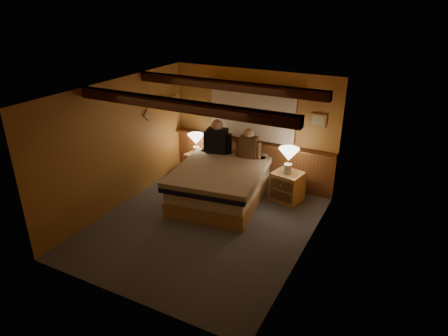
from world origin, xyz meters
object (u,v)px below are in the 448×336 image
Objects in this scene: nightstand_right at (287,187)px; person_left at (217,139)px; lamp_right at (289,156)px; duffel_bag at (195,180)px; bed at (221,183)px; nightstand_left at (197,164)px; lamp_left at (196,140)px; person_right at (248,146)px.

person_left is (-1.58, 0.06, 0.71)m from nightstand_right.
lamp_right is 2.08m from duffel_bag.
bed reaches higher than nightstand_right.
lamp_right is at bearing 5.28° from nightstand_left.
nightstand_right is 0.66m from lamp_right.
nightstand_left is at bearing -173.86° from nightstand_right.
bed is 3.98× the size of duffel_bag.
nightstand_right is 1.74m from person_left.
bed is at bearing -153.77° from lamp_right.
person_left is at bearing -12.73° from lamp_left.
lamp_left is 0.64m from person_left.
duffel_bag is (-0.75, 0.27, -0.20)m from bed.
lamp_left is at bearing 134.21° from bed.
nightstand_left is at bearing 173.28° from lamp_right.
person_left is (0.60, -0.14, 0.17)m from lamp_left.
lamp_right reaches higher than nightstand_left.
person_left reaches higher than nightstand_left.
lamp_left is at bearing 167.69° from person_right.
nightstand_left is 2.31m from lamp_right.
nightstand_right is (1.16, 0.60, -0.07)m from bed.
nightstand_right is 1.34× the size of lamp_left.
lamp_right is (2.18, -0.23, 0.12)m from lamp_left.
duffel_bag is (0.28, -0.53, -0.66)m from lamp_left.
lamp_left reaches higher than bed.
person_right is (1.28, -0.11, 0.71)m from nightstand_left.
nightstand_right is at bearing 3.69° from duffel_bag.
nightstand_right is at bearing 19.50° from bed.
lamp_left reaches higher than duffel_bag.
lamp_right is (2.18, -0.26, 0.70)m from nightstand_left.
lamp_right is 0.80× the size of person_right.
person_left is (-1.58, 0.10, 0.05)m from lamp_right.
lamp_left is 1.29m from person_right.
nightstand_left is 1.47m from person_right.
nightstand_left reaches higher than duffel_bag.
bed is 1.38m from lamp_left.
bed is 1.01m from person_left.
person_left is at bearing 114.76° from bed.
bed is 1.41m from lamp_right.
person_left reaches higher than nightstand_right.
person_right is at bearing -3.79° from lamp_left.
nightstand_right reaches higher than nightstand_left.
lamp_left is 0.73× the size of person_right.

